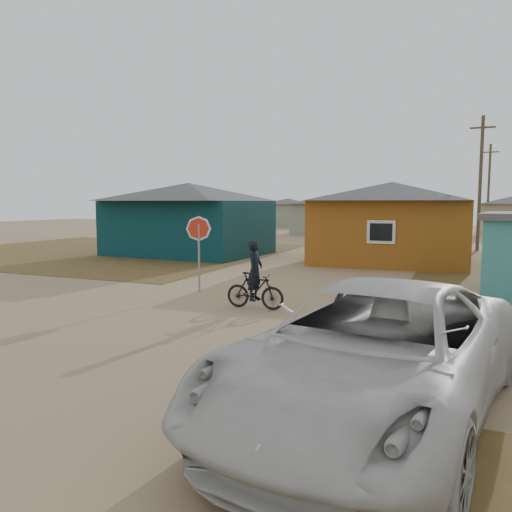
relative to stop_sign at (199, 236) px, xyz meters
The scene contains 11 objects.
ground 4.31m from the stop_sign, 57.62° to the right, with size 120.00×120.00×0.00m, color #977B57.
grass_nw 15.47m from the stop_sign, 140.83° to the left, with size 20.00×18.00×0.00m, color brown.
house_teal 12.05m from the stop_sign, 122.14° to the left, with size 8.93×7.08×4.00m.
house_yellow 11.65m from the stop_sign, 66.78° to the left, with size 7.72×6.76×3.90m.
house_pale_west 30.95m from the stop_sign, 97.26° to the left, with size 7.04×6.15×3.60m.
house_pale_north 44.33m from the stop_sign, 105.58° to the left, with size 6.28×5.81×3.40m.
utility_pole_near 20.71m from the stop_sign, 65.33° to the left, with size 1.40×0.20×8.00m.
utility_pole_far 36.08m from the stop_sign, 74.55° to the left, with size 1.40×0.20×8.00m.
stop_sign is the anchor object (origin of this frame).
cyclist 3.37m from the stop_sign, 31.99° to the right, with size 1.68×0.61×1.90m.
vehicle 10.18m from the stop_sign, 46.98° to the right, with size 2.98×6.46×1.80m, color beige.
Camera 1 is at (5.89, -10.78, 2.91)m, focal length 35.00 mm.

